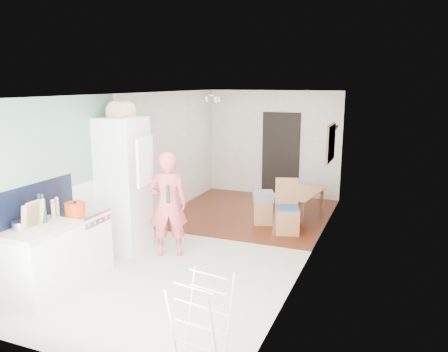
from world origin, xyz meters
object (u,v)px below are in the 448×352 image
Objects in this scene: person at (168,195)px; dining_table at (299,205)px; stool at (263,212)px; drying_rack at (202,321)px; dining_chair at (287,207)px.

dining_table is (1.45, 2.86, -0.77)m from person.
stool is 0.53× the size of drying_rack.
person reaches higher than drying_rack.
dining_chair is 0.71m from stool.
person is 2.85m from drying_rack.
drying_rack is at bearing -170.55° from dining_table.
person is at bearing 134.56° from drying_rack.
person is 1.65× the size of dining_table.
dining_chair reaches higher than drying_rack.
drying_rack is (0.14, -3.96, -0.05)m from dining_chair.
dining_chair is (0.04, -1.18, 0.28)m from dining_table.
dining_table is 1.21m from dining_chair.
drying_rack is (0.69, -4.32, 0.21)m from stool.
drying_rack is at bearing 96.36° from person.
dining_chair reaches higher than dining_table.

